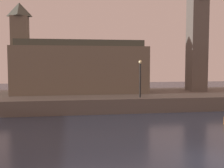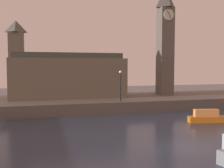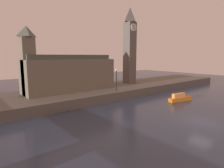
# 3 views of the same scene
# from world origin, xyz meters

# --- Properties ---
(ground_plane) EXTENTS (120.00, 120.00, 0.00)m
(ground_plane) POSITION_xyz_m (0.00, 0.00, 0.00)
(ground_plane) COLOR #2D384C
(far_embankment) EXTENTS (70.00, 12.00, 1.50)m
(far_embankment) POSITION_xyz_m (0.00, 20.00, 0.75)
(far_embankment) COLOR #5B544C
(far_embankment) RESTS_ON ground
(clock_tower) EXTENTS (2.39, 2.43, 16.83)m
(clock_tower) POSITION_xyz_m (9.06, 21.28, 10.19)
(clock_tower) COLOR #5B544C
(clock_tower) RESTS_ON far_embankment
(parliament_hall) EXTENTS (16.06, 5.08, 10.64)m
(parliament_hall) POSITION_xyz_m (-6.64, 20.88, 4.72)
(parliament_hall) COLOR #6B6051
(parliament_hall) RESTS_ON far_embankment
(streetlamp) EXTENTS (0.36, 0.36, 3.93)m
(streetlamp) POSITION_xyz_m (-0.11, 15.26, 3.95)
(streetlamp) COLOR black
(streetlamp) RESTS_ON far_embankment
(boat_patrol_orange) EXTENTS (5.28, 1.78, 1.66)m
(boat_patrol_orange) POSITION_xyz_m (7.78, 7.24, 0.51)
(boat_patrol_orange) COLOR orange
(boat_patrol_orange) RESTS_ON ground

